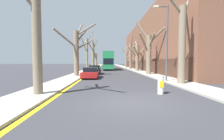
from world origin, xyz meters
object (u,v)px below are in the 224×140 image
parked_car_0 (91,73)px  street_tree_right_2 (137,56)px  lamp_post (166,39)px  street_tree_right_4 (126,59)px  double_decker_bus (108,60)px  parked_car_1 (95,70)px  traffic_bollard (161,85)px  street_tree_left_3 (93,54)px  street_tree_left_2 (87,53)px  street_tree_right_0 (182,41)px  street_tree_left_4 (96,59)px  street_tree_left_0 (34,26)px  street_tree_right_1 (149,51)px  street_tree_right_3 (131,55)px  street_tree_left_1 (77,50)px

parked_car_0 → street_tree_right_2: bearing=57.1°
parked_car_0 → lamp_post: 9.18m
street_tree_right_4 → double_decker_bus: (-5.92, -9.55, -0.59)m
parked_car_1 → traffic_bollard: bearing=-71.7°
street_tree_left_3 → street_tree_left_2: bearing=-91.4°
street_tree_right_0 → street_tree_right_2: street_tree_right_0 is taller
street_tree_left_3 → parked_car_0: size_ratio=2.18×
street_tree_left_4 → parked_car_0: bearing=-86.9°
street_tree_left_0 → traffic_bollard: size_ratio=7.29×
street_tree_left_0 → street_tree_left_2: (-0.02, 22.41, -0.08)m
street_tree_right_0 → traffic_bollard: street_tree_right_0 is taller
street_tree_left_2 → street_tree_left_3: 10.64m
street_tree_right_1 → street_tree_right_3: size_ratio=0.93×
street_tree_right_2 → street_tree_right_4: bearing=89.7°
street_tree_left_0 → double_decker_bus: 29.78m
street_tree_left_0 → parked_car_1: (2.04, 15.86, -3.21)m
street_tree_right_4 → double_decker_bus: 11.26m
parked_car_0 → street_tree_left_2: bearing=99.1°
street_tree_left_0 → street_tree_right_4: 40.32m
street_tree_left_1 → parked_car_1: 5.63m
street_tree_right_2 → parked_car_0: bearing=-122.9°
street_tree_right_3 → street_tree_left_2: bearing=-142.9°
street_tree_left_3 → street_tree_right_3: size_ratio=1.10×
lamp_post → traffic_bollard: (-2.40, -5.36, -3.52)m
street_tree_right_0 → parked_car_0: bearing=145.6°
double_decker_bus → street_tree_left_0: bearing=-98.4°
street_tree_left_0 → street_tree_left_1: 11.45m
street_tree_right_0 → parked_car_1: bearing=124.7°
street_tree_left_1 → street_tree_right_3: 21.21m
street_tree_left_0 → parked_car_0: size_ratio=1.89×
street_tree_left_2 → street_tree_right_2: bearing=-1.1°
street_tree_right_3 → parked_car_0: street_tree_right_3 is taller
street_tree_left_0 → street_tree_right_3: bearing=71.4°
street_tree_right_1 → street_tree_right_2: (0.07, 8.84, -0.39)m
street_tree_left_0 → street_tree_left_1: street_tree_left_0 is taller
street_tree_right_1 → double_decker_bus: bearing=109.8°
street_tree_left_1 → street_tree_left_2: size_ratio=0.88×
street_tree_left_4 → street_tree_right_4: (10.13, -5.82, 0.16)m
parked_car_0 → traffic_bollard: size_ratio=3.86×
street_tree_right_1 → street_tree_right_2: size_ratio=1.23×
street_tree_left_1 → street_tree_left_4: bearing=89.8°
parked_car_0 → street_tree_left_4: bearing=93.1°
street_tree_right_4 → parked_car_0: 30.60m
street_tree_left_3 → parked_car_1: (1.80, -17.18, -3.47)m
street_tree_left_4 → double_decker_bus: 15.94m
street_tree_left_2 → parked_car_1: street_tree_left_2 is taller
street_tree_left_2 → street_tree_right_0: size_ratio=1.07×
parked_car_1 → street_tree_right_2: bearing=37.9°
street_tree_right_2 → street_tree_left_0: bearing=-114.7°
double_decker_bus → lamp_post: (5.23, -23.75, 1.65)m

